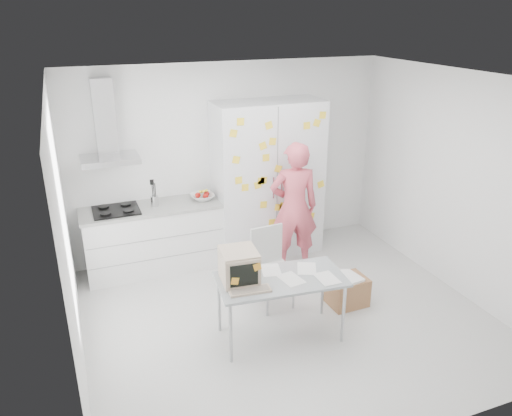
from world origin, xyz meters
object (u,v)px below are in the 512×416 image
object	(u,v)px
desk	(255,273)
cardboard_box	(347,290)
person	(294,207)
chair	(271,262)

from	to	relation	value
desk	cardboard_box	size ratio (longest dim) A/B	3.06
person	desk	bearing A→B (deg)	63.48
desk	chair	world-z (taller)	desk
desk	chair	xyz separation A→B (m)	(0.44, 0.61, -0.26)
desk	chair	bearing A→B (deg)	59.54
person	cardboard_box	xyz separation A→B (m)	(0.22, -1.09, -0.71)
person	desk	size ratio (longest dim) A/B	1.28
person	desk	xyz separation A→B (m)	(-1.07, -1.32, -0.08)
cardboard_box	desk	bearing A→B (deg)	-169.90
person	chair	bearing A→B (deg)	60.92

